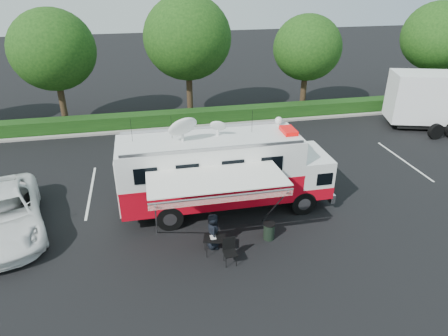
{
  "coord_description": "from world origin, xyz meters",
  "views": [
    {
      "loc": [
        -3.42,
        -15.87,
        10.29
      ],
      "look_at": [
        0.0,
        0.5,
        1.9
      ],
      "focal_mm": 32.0,
      "sensor_mm": 36.0,
      "label": 1
    }
  ],
  "objects_px": {
    "white_suv": "(9,231)",
    "trash_bin": "(269,231)",
    "folding_table": "(214,239)",
    "command_truck": "(224,171)"
  },
  "relations": [
    {
      "from": "white_suv",
      "to": "trash_bin",
      "type": "xyz_separation_m",
      "value": [
        10.98,
        -2.79,
        0.38
      ]
    },
    {
      "from": "white_suv",
      "to": "trash_bin",
      "type": "relative_size",
      "value": 8.54
    },
    {
      "from": "white_suv",
      "to": "folding_table",
      "type": "height_order",
      "value": "white_suv"
    },
    {
      "from": "white_suv",
      "to": "folding_table",
      "type": "xyz_separation_m",
      "value": [
        8.56,
        -3.27,
        0.69
      ]
    },
    {
      "from": "folding_table",
      "to": "trash_bin",
      "type": "height_order",
      "value": "trash_bin"
    },
    {
      "from": "white_suv",
      "to": "command_truck",
      "type": "bearing_deg",
      "value": -15.46
    },
    {
      "from": "folding_table",
      "to": "trash_bin",
      "type": "xyz_separation_m",
      "value": [
        2.42,
        0.47,
        -0.3
      ]
    },
    {
      "from": "command_truck",
      "to": "folding_table",
      "type": "relative_size",
      "value": 9.83
    },
    {
      "from": "white_suv",
      "to": "trash_bin",
      "type": "distance_m",
      "value": 11.34
    },
    {
      "from": "folding_table",
      "to": "white_suv",
      "type": "bearing_deg",
      "value": 159.1
    }
  ]
}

